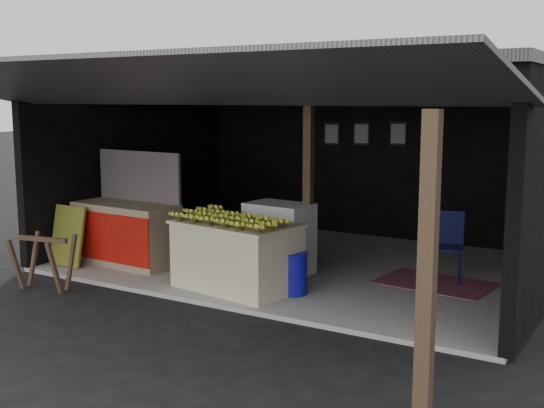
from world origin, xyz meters
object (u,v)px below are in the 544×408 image
Objects in this scene: banana_table at (237,255)px; neighbor_stall at (127,231)px; sawhorse at (43,257)px; water_barrel at (293,274)px; plastic_chair at (447,240)px; white_crate at (279,238)px.

neighbor_stall reaches higher than banana_table.
neighbor_stall is 1.55m from sawhorse.
banana_table is 2.27× the size of sawhorse.
banana_table is 0.81m from water_barrel.
sawhorse is at bearing -160.16° from plastic_chair.
white_crate is at bearing 32.65° from sawhorse.
sawhorse is at bearing -155.17° from water_barrel.
banana_table is 1.04m from white_crate.
plastic_chair is (4.47, 1.59, 0.06)m from neighbor_stall.
neighbor_stall is (-2.23, 0.30, 0.06)m from banana_table.
white_crate is 2.39m from neighbor_stall.
neighbor_stall is (-2.28, -0.73, 0.00)m from white_crate.
sawhorse is (-0.05, -1.55, -0.10)m from neighbor_stall.
sawhorse is (-2.29, -1.25, -0.05)m from banana_table.
banana_table is at bearing -154.74° from plastic_chair.
neighbor_stall is at bearing -175.32° from plastic_chair.
banana_table is 1.84× the size of plastic_chair.
white_crate is 1.31× the size of sawhorse.
sawhorse is 5.51m from plastic_chair.
white_crate is 3.26m from sawhorse.
banana_table is 2.25m from neighbor_stall.
neighbor_stall is 2.20× the size of sawhorse.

